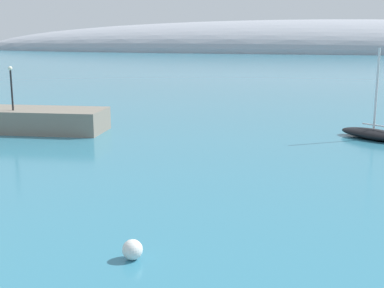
{
  "coord_description": "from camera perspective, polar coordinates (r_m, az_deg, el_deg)",
  "views": [
    {
      "loc": [
        5.04,
        -4.69,
        8.47
      ],
      "look_at": [
        -2.03,
        22.96,
        2.43
      ],
      "focal_mm": 48.78,
      "sensor_mm": 36.0,
      "label": 1
    }
  ],
  "objects": [
    {
      "name": "harbor_lamp_post",
      "position": [
        47.43,
        -19.16,
        6.34
      ],
      "size": [
        0.36,
        0.36,
        3.79
      ],
      "color": "black",
      "rests_on": "breakwater_rocks"
    },
    {
      "name": "distant_ridge",
      "position": [
        259.78,
        13.54,
        9.76
      ],
      "size": [
        359.28,
        69.9,
        30.26
      ],
      "primitive_type": "ellipsoid",
      "color": "#999EA8",
      "rests_on": "ground"
    },
    {
      "name": "sailboat_black_mid_mooring",
      "position": [
        45.25,
        19.22,
        1.12
      ],
      "size": [
        6.09,
        5.33,
        7.39
      ],
      "rotation": [
        0.0,
        0.0,
        2.51
      ],
      "color": "black",
      "rests_on": "water"
    },
    {
      "name": "mooring_buoy_white",
      "position": [
        20.44,
        -6.53,
        -11.4
      ],
      "size": [
        0.79,
        0.79,
        0.79
      ],
      "primitive_type": "sphere",
      "color": "silver",
      "rests_on": "water"
    }
  ]
}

